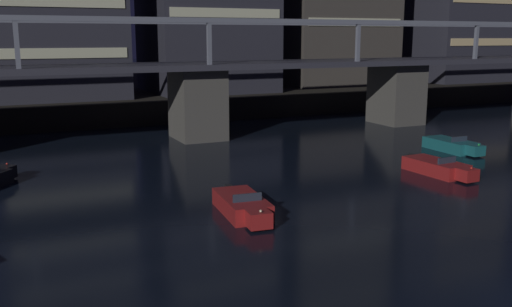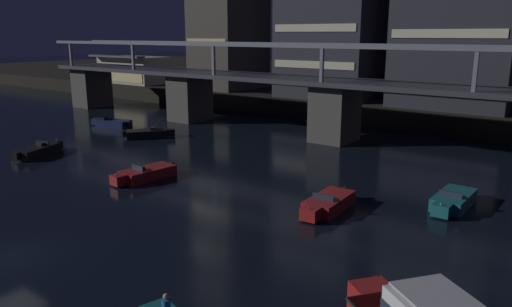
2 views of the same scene
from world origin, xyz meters
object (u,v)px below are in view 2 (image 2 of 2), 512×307
object	(u,v)px
tower_west_tall	(334,9)
speedboat_far_left	(112,123)
river_bridge	(335,100)
waterfront_pavilion	(134,70)
speedboat_far_center	(328,203)
speedboat_mid_left	(38,151)
speedboat_mid_center	(145,174)
speedboat_near_center	(148,134)
speedboat_near_right	(453,201)

from	to	relation	value
tower_west_tall	speedboat_far_left	size ratio (longest dim) A/B	4.33
river_bridge	waterfront_pavilion	bearing A→B (deg)	164.96
speedboat_far_center	tower_west_tall	bearing A→B (deg)	118.04
speedboat_mid_left	speedboat_far_center	xyz separation A→B (m)	(26.69, 3.12, 0.00)
speedboat_mid_left	speedboat_far_left	distance (m)	13.70
river_bridge	tower_west_tall	bearing A→B (deg)	119.38
tower_west_tall	speedboat_far_center	distance (m)	39.72
speedboat_mid_center	river_bridge	bearing A→B (deg)	76.57
speedboat_near_center	waterfront_pavilion	bearing A→B (deg)	142.52
speedboat_mid_center	speedboat_far_left	distance (m)	22.23
speedboat_mid_left	river_bridge	bearing A→B (deg)	49.37
speedboat_mid_left	speedboat_far_center	bearing A→B (deg)	6.67
speedboat_mid_left	speedboat_far_left	world-z (taller)	same
river_bridge	speedboat_mid_center	size ratio (longest dim) A/B	16.15
speedboat_far_left	speedboat_far_center	size ratio (longest dim) A/B	1.00
tower_west_tall	speedboat_mid_center	bearing A→B (deg)	-83.57
waterfront_pavilion	speedboat_mid_left	size ratio (longest dim) A/B	2.41
speedboat_far_left	speedboat_near_center	bearing A→B (deg)	-10.88
speedboat_far_left	tower_west_tall	bearing A→B (deg)	57.89
tower_west_tall	speedboat_near_right	size ratio (longest dim) A/B	4.35
river_bridge	speedboat_far_left	distance (m)	25.48
tower_west_tall	speedboat_near_center	distance (m)	29.44
speedboat_mid_left	tower_west_tall	bearing A→B (deg)	76.01
river_bridge	speedboat_near_center	xyz separation A→B (m)	(-15.86, -9.93, -3.61)
river_bridge	speedboat_near_center	size ratio (longest dim) A/B	18.20
speedboat_mid_center	tower_west_tall	bearing A→B (deg)	96.43
river_bridge	speedboat_near_right	xyz separation A→B (m)	(14.76, -12.59, -3.61)
speedboat_mid_center	speedboat_far_center	world-z (taller)	same
river_bridge	speedboat_far_center	size ratio (longest dim) A/B	16.20
speedboat_near_right	speedboat_mid_center	xyz separation A→B (m)	(-19.52, -7.31, 0.00)
river_bridge	speedboat_mid_left	size ratio (longest dim) A/B	16.46
speedboat_near_right	speedboat_mid_left	size ratio (longest dim) A/B	1.01
speedboat_far_center	speedboat_mid_left	bearing A→B (deg)	-173.33
tower_west_tall	speedboat_mid_center	xyz separation A→B (m)	(4.00, -35.45, -12.93)
tower_west_tall	speedboat_far_left	xyz separation A→B (m)	(-15.03, -23.95, -12.93)
waterfront_pavilion	speedboat_near_center	distance (m)	36.13
river_bridge	tower_west_tall	distance (m)	20.12
speedboat_near_center	speedboat_near_right	bearing A→B (deg)	-4.96
waterfront_pavilion	speedboat_far_center	bearing A→B (deg)	-29.01
speedboat_near_center	speedboat_far_center	distance (m)	25.93
speedboat_mid_center	waterfront_pavilion	bearing A→B (deg)	141.21
speedboat_near_right	speedboat_far_left	world-z (taller)	same
speedboat_near_center	speedboat_mid_left	bearing A→B (deg)	-100.12
river_bridge	speedboat_near_right	size ratio (longest dim) A/B	16.26
speedboat_far_center	speedboat_near_center	bearing A→B (deg)	162.77
waterfront_pavilion	tower_west_tall	bearing A→B (deg)	5.82
river_bridge	speedboat_mid_center	distance (m)	20.78
waterfront_pavilion	speedboat_near_right	size ratio (longest dim) A/B	2.39
river_bridge	speedboat_mid_left	distance (m)	27.55
tower_west_tall	speedboat_mid_left	size ratio (longest dim) A/B	4.40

